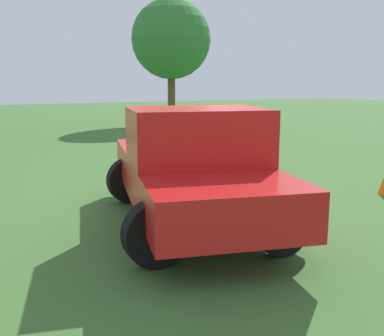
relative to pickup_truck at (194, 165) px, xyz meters
name	(u,v)px	position (x,y,z in m)	size (l,w,h in m)	color
ground_plane	(196,205)	(0.58, 1.07, -0.96)	(80.00, 80.00, 0.00)	#3D662D
pickup_truck	(194,165)	(0.00, 0.00, 0.00)	(3.12, 5.16, 1.84)	black
tree_far_center	(171,39)	(6.73, 15.99, 3.34)	(4.04, 4.04, 6.34)	brown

